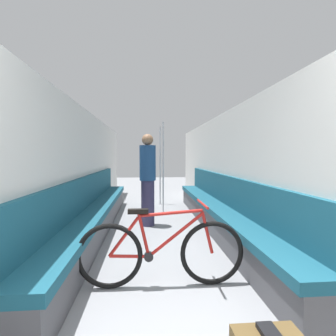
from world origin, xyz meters
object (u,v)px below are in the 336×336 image
bicycle (161,252)px  passenger_standing (148,178)px  bench_seat_row_left (95,215)px  grab_pole_far (163,168)px  bench_seat_row_right (218,212)px  grab_pole_near (160,167)px

bicycle → passenger_standing: (-0.12, 2.31, 0.54)m
bench_seat_row_left → bicycle: (1.00, -1.86, 0.03)m
grab_pole_far → bench_seat_row_left: bearing=-128.3°
bench_seat_row_right → passenger_standing: size_ratio=3.29×
bench_seat_row_left → bicycle: size_ratio=3.36×
grab_pole_near → grab_pole_far: bearing=-89.1°
bicycle → passenger_standing: bearing=79.2°
bench_seat_row_right → bicycle: bench_seat_row_right is taller
bicycle → grab_pole_far: bearing=72.2°
grab_pole_near → grab_pole_far: (0.02, -1.01, 0.00)m
bicycle → grab_pole_near: size_ratio=0.80×
grab_pole_near → grab_pole_far: size_ratio=1.00×
bench_seat_row_left → bicycle: bearing=-61.7°
bicycle → bench_seat_row_right: bearing=45.7°
grab_pole_near → passenger_standing: 2.17m
bicycle → grab_pole_far: 3.51m
grab_pole_far → grab_pole_near: bearing=90.9°
bench_seat_row_left → passenger_standing: 1.14m
bench_seat_row_right → grab_pole_near: (-0.87, 2.58, 0.69)m
bicycle → grab_pole_far: size_ratio=0.80×
passenger_standing → bicycle: bearing=59.7°
bench_seat_row_right → grab_pole_near: grab_pole_near is taller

